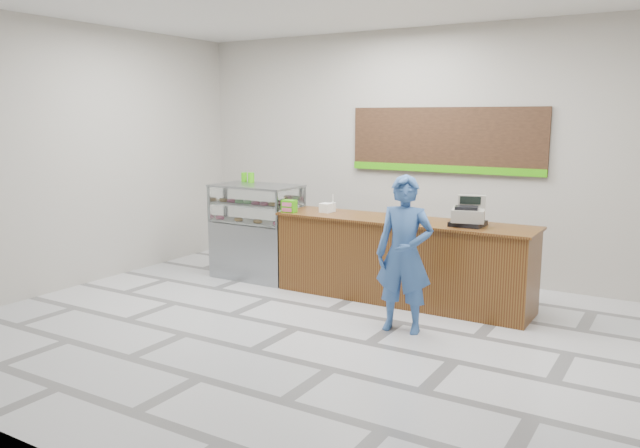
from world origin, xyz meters
The scene contains 15 objects.
floor centered at (0.00, 0.00, 0.00)m, with size 7.00×7.00×0.00m, color silver.
back_wall centered at (0.00, 3.00, 1.75)m, with size 7.00×7.00×0.00m, color #B1ACA3.
sales_counter centered at (0.55, 1.55, 0.52)m, with size 3.26×0.76×1.03m.
display_case centered at (-1.67, 1.55, 0.68)m, with size 1.22×0.72×1.33m.
menu_board centered at (0.55, 2.96, 1.93)m, with size 2.80×0.06×0.90m.
cash_register centered at (1.38, 1.53, 1.16)m, with size 0.45×0.46×0.34m.
card_terminal centered at (1.40, 1.55, 1.05)m, with size 0.07×0.15×0.04m, color black.
serving_tray centered at (0.59, 1.65, 1.04)m, with size 0.32×0.23×0.02m.
napkin_box centered at (-0.53, 1.55, 1.09)m, with size 0.14×0.14×0.12m, color white.
straw_cup centered at (-0.48, 1.64, 1.09)m, with size 0.08×0.08×0.12m, color silver.
promo_box centered at (-0.95, 1.30, 1.11)m, with size 0.18×0.12×0.16m, color #3DB10B.
donut_decal centered at (0.80, 1.54, 1.03)m, with size 0.16×0.16×0.00m, color #D65C85.
green_cup_left centered at (-2.09, 1.81, 1.40)m, with size 0.09×0.09×0.13m, color #3DB10B.
green_cup_right centered at (-1.91, 1.75, 1.40)m, with size 0.09×0.09×0.14m, color #3DB10B.
customer centered at (1.02, 0.55, 0.84)m, with size 0.61×0.40×1.67m, color #315795.
Camera 1 is at (3.59, -5.41, 2.28)m, focal length 35.00 mm.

